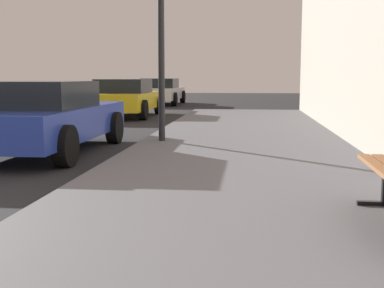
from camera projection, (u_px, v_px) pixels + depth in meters
The scene contains 3 objects.
car_blue at pixel (43, 117), 8.95m from camera, with size 2.03×4.35×1.27m.
car_yellow at pixel (125, 98), 17.14m from camera, with size 2.00×4.21×1.27m.
car_white at pixel (161, 91), 24.77m from camera, with size 1.96×4.56×1.27m.
Camera 1 is at (4.05, -2.85, 1.34)m, focal length 47.42 mm.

